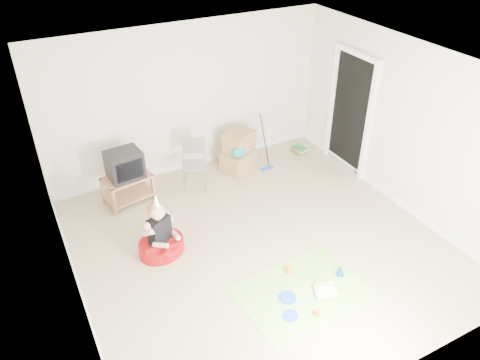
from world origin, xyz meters
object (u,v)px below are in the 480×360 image
tv_stand (128,187)px  birthday_cake (325,292)px  folding_chair (194,165)px  cardboard_boxes (239,152)px  seated_woman (161,240)px  crt_tv (124,165)px

tv_stand → birthday_cake: (1.60, -3.15, -0.24)m
folding_chair → cardboard_boxes: (0.92, 0.16, -0.08)m
tv_stand → seated_woman: 1.42m
tv_stand → seated_woman: size_ratio=0.85×
folding_chair → seated_woman: size_ratio=0.90×
tv_stand → cardboard_boxes: size_ratio=1.14×
folding_chair → tv_stand: bearing=175.1°
birthday_cake → seated_woman: bearing=131.9°
crt_tv → cardboard_boxes: 2.07m
birthday_cake → tv_stand: bearing=116.9°
crt_tv → birthday_cake: crt_tv is taller
tv_stand → birthday_cake: 3.54m
crt_tv → birthday_cake: (1.60, -3.15, -0.66)m
tv_stand → seated_woman: bearing=-88.3°
tv_stand → folding_chair: (1.12, -0.10, 0.15)m
birthday_cake → crt_tv: bearing=116.9°
seated_woman → birthday_cake: (1.56, -1.74, -0.17)m
crt_tv → birthday_cake: bearing=-69.0°
tv_stand → seated_woman: (0.04, -1.41, -0.07)m
tv_stand → crt_tv: size_ratio=1.58×
cardboard_boxes → birthday_cake: bearing=-97.8°
seated_woman → tv_stand: bearing=91.7°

